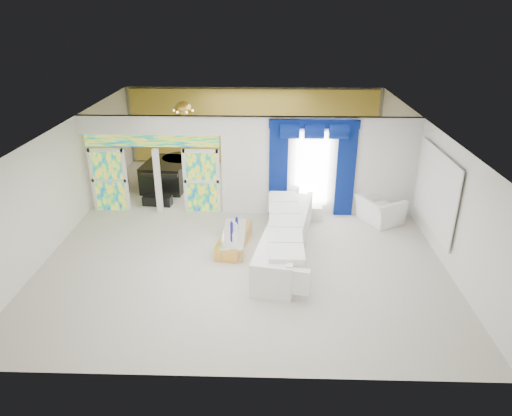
{
  "coord_description": "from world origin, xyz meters",
  "views": [
    {
      "loc": [
        0.63,
        -12.16,
        5.97
      ],
      "look_at": [
        0.3,
        -1.2,
        1.1
      ],
      "focal_mm": 32.44,
      "sensor_mm": 36.0,
      "label": 1
    }
  ],
  "objects_px": {
    "armchair": "(379,209)",
    "console_table": "(302,211)",
    "coffee_table": "(234,240)",
    "grand_piano": "(167,174)",
    "white_sofa": "(285,239)"
  },
  "relations": [
    {
      "from": "grand_piano",
      "to": "coffee_table",
      "type": "bearing_deg",
      "value": -52.46
    },
    {
      "from": "console_table",
      "to": "grand_piano",
      "type": "height_order",
      "value": "grand_piano"
    },
    {
      "from": "white_sofa",
      "to": "coffee_table",
      "type": "height_order",
      "value": "white_sofa"
    },
    {
      "from": "grand_piano",
      "to": "console_table",
      "type": "bearing_deg",
      "value": -21.72
    },
    {
      "from": "armchair",
      "to": "console_table",
      "type": "bearing_deg",
      "value": 56.23
    },
    {
      "from": "coffee_table",
      "to": "grand_piano",
      "type": "bearing_deg",
      "value": 121.76
    },
    {
      "from": "grand_piano",
      "to": "white_sofa",
      "type": "bearing_deg",
      "value": -43.15
    },
    {
      "from": "white_sofa",
      "to": "grand_piano",
      "type": "relative_size",
      "value": 2.34
    },
    {
      "from": "white_sofa",
      "to": "grand_piano",
      "type": "bearing_deg",
      "value": 141.5
    },
    {
      "from": "console_table",
      "to": "grand_piano",
      "type": "bearing_deg",
      "value": 152.5
    },
    {
      "from": "armchair",
      "to": "grand_piano",
      "type": "relative_size",
      "value": 0.65
    },
    {
      "from": "white_sofa",
      "to": "grand_piano",
      "type": "xyz_separation_m",
      "value": [
        -4.02,
        4.61,
        0.05
      ]
    },
    {
      "from": "coffee_table",
      "to": "armchair",
      "type": "xyz_separation_m",
      "value": [
        4.18,
        1.69,
        0.19
      ]
    },
    {
      "from": "armchair",
      "to": "white_sofa",
      "type": "bearing_deg",
      "value": 97.17
    },
    {
      "from": "coffee_table",
      "to": "armchair",
      "type": "relative_size",
      "value": 1.47
    }
  ]
}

